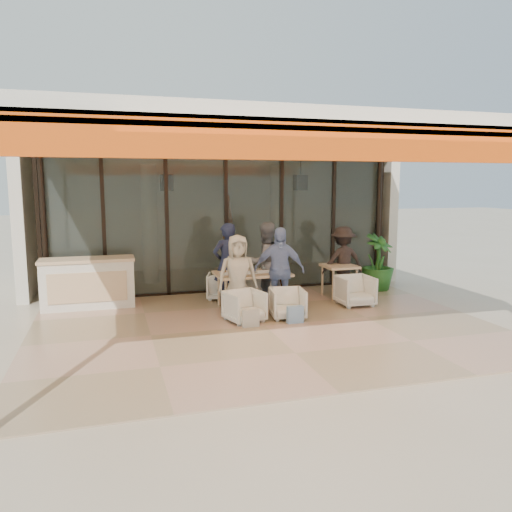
{
  "coord_description": "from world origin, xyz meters",
  "views": [
    {
      "loc": [
        -2.61,
        -8.2,
        2.55
      ],
      "look_at": [
        0.1,
        0.9,
        1.15
      ],
      "focal_mm": 35.0,
      "sensor_mm": 36.0,
      "label": 1
    }
  ],
  "objects_px": {
    "diner_periwinkle": "(279,270)",
    "side_table": "(339,270)",
    "chair_far_right": "(258,282)",
    "diner_cream": "(238,275)",
    "chair_near_right": "(288,302)",
    "side_chair": "(355,289)",
    "dining_table": "(252,275)",
    "standing_woman": "(343,261)",
    "host_counter": "(88,283)",
    "chair_far_left": "(222,285)",
    "chair_near_left": "(245,305)",
    "potted_palm": "(378,262)",
    "diner_grey": "(265,262)",
    "diner_navy": "(227,264)"
  },
  "relations": [
    {
      "from": "diner_navy",
      "to": "side_table",
      "type": "bearing_deg",
      "value": 163.04
    },
    {
      "from": "chair_near_right",
      "to": "side_table",
      "type": "distance_m",
      "value": 2.14
    },
    {
      "from": "dining_table",
      "to": "chair_far_right",
      "type": "height_order",
      "value": "dining_table"
    },
    {
      "from": "chair_near_left",
      "to": "side_table",
      "type": "height_order",
      "value": "side_table"
    },
    {
      "from": "chair_near_right",
      "to": "side_chair",
      "type": "distance_m",
      "value": 1.76
    },
    {
      "from": "chair_near_right",
      "to": "chair_far_left",
      "type": "bearing_deg",
      "value": 121.84
    },
    {
      "from": "standing_woman",
      "to": "side_table",
      "type": "bearing_deg",
      "value": 50.47
    },
    {
      "from": "dining_table",
      "to": "standing_woman",
      "type": "height_order",
      "value": "standing_woman"
    },
    {
      "from": "host_counter",
      "to": "diner_periwinkle",
      "type": "xyz_separation_m",
      "value": [
        3.62,
        -1.38,
        0.32
      ]
    },
    {
      "from": "host_counter",
      "to": "standing_woman",
      "type": "bearing_deg",
      "value": -3.6
    },
    {
      "from": "chair_near_left",
      "to": "potted_palm",
      "type": "bearing_deg",
      "value": 9.76
    },
    {
      "from": "diner_periwinkle",
      "to": "side_chair",
      "type": "bearing_deg",
      "value": 14.8
    },
    {
      "from": "host_counter",
      "to": "diner_navy",
      "type": "distance_m",
      "value": 2.84
    },
    {
      "from": "dining_table",
      "to": "potted_palm",
      "type": "distance_m",
      "value": 3.43
    },
    {
      "from": "diner_grey",
      "to": "side_chair",
      "type": "relative_size",
      "value": 2.45
    },
    {
      "from": "host_counter",
      "to": "diner_cream",
      "type": "bearing_deg",
      "value": -26.44
    },
    {
      "from": "diner_cream",
      "to": "standing_woman",
      "type": "height_order",
      "value": "standing_woman"
    },
    {
      "from": "chair_far_left",
      "to": "side_table",
      "type": "distance_m",
      "value": 2.62
    },
    {
      "from": "host_counter",
      "to": "chair_far_left",
      "type": "height_order",
      "value": "host_counter"
    },
    {
      "from": "chair_far_right",
      "to": "chair_near_left",
      "type": "relative_size",
      "value": 1.07
    },
    {
      "from": "chair_far_right",
      "to": "diner_periwinkle",
      "type": "bearing_deg",
      "value": 72.15
    },
    {
      "from": "chair_far_left",
      "to": "diner_grey",
      "type": "xyz_separation_m",
      "value": [
        0.84,
        -0.5,
        0.54
      ]
    },
    {
      "from": "diner_navy",
      "to": "standing_woman",
      "type": "height_order",
      "value": "diner_navy"
    },
    {
      "from": "chair_near_left",
      "to": "standing_woman",
      "type": "height_order",
      "value": "standing_woman"
    },
    {
      "from": "chair_near_left",
      "to": "side_chair",
      "type": "distance_m",
      "value": 2.58
    },
    {
      "from": "chair_far_right",
      "to": "potted_palm",
      "type": "bearing_deg",
      "value": 159.03
    },
    {
      "from": "chair_near_right",
      "to": "potted_palm",
      "type": "distance_m",
      "value": 3.41
    },
    {
      "from": "diner_cream",
      "to": "side_chair",
      "type": "xyz_separation_m",
      "value": [
        2.53,
        0.02,
        -0.43
      ]
    },
    {
      "from": "chair_far_left",
      "to": "chair_near_left",
      "type": "distance_m",
      "value": 1.9
    },
    {
      "from": "chair_far_right",
      "to": "side_chair",
      "type": "bearing_deg",
      "value": 122.88
    },
    {
      "from": "chair_far_left",
      "to": "diner_navy",
      "type": "height_order",
      "value": "diner_navy"
    },
    {
      "from": "potted_palm",
      "to": "chair_near_right",
      "type": "bearing_deg",
      "value": -149.12
    },
    {
      "from": "diner_navy",
      "to": "diner_cream",
      "type": "xyz_separation_m",
      "value": [
        0.0,
        -0.9,
        -0.08
      ]
    },
    {
      "from": "chair_near_left",
      "to": "side_chair",
      "type": "relative_size",
      "value": 0.92
    },
    {
      "from": "diner_cream",
      "to": "chair_far_right",
      "type": "bearing_deg",
      "value": 62.58
    },
    {
      "from": "host_counter",
      "to": "side_chair",
      "type": "xyz_separation_m",
      "value": [
        5.31,
        -1.36,
        -0.18
      ]
    },
    {
      "from": "chair_far_left",
      "to": "chair_far_right",
      "type": "height_order",
      "value": "chair_far_right"
    },
    {
      "from": "host_counter",
      "to": "chair_far_right",
      "type": "bearing_deg",
      "value": 0.25
    },
    {
      "from": "chair_far_left",
      "to": "diner_periwinkle",
      "type": "xyz_separation_m",
      "value": [
        0.84,
        -1.4,
        0.53
      ]
    },
    {
      "from": "diner_navy",
      "to": "potted_palm",
      "type": "xyz_separation_m",
      "value": [
        3.75,
        0.34,
        -0.19
      ]
    },
    {
      "from": "chair_far_left",
      "to": "standing_woman",
      "type": "height_order",
      "value": "standing_woman"
    },
    {
      "from": "diner_periwinkle",
      "to": "side_table",
      "type": "height_order",
      "value": "diner_periwinkle"
    },
    {
      "from": "chair_far_right",
      "to": "chair_near_left",
      "type": "bearing_deg",
      "value": 48.3
    },
    {
      "from": "side_table",
      "to": "potted_palm",
      "type": "xyz_separation_m",
      "value": [
        1.23,
        0.47,
        0.04
      ]
    },
    {
      "from": "chair_near_right",
      "to": "diner_cream",
      "type": "bearing_deg",
      "value": 157.22
    },
    {
      "from": "diner_navy",
      "to": "diner_cream",
      "type": "distance_m",
      "value": 0.9
    },
    {
      "from": "chair_far_right",
      "to": "diner_cream",
      "type": "xyz_separation_m",
      "value": [
        -0.84,
        -1.4,
        0.44
      ]
    },
    {
      "from": "chair_near_right",
      "to": "side_chair",
      "type": "xyz_separation_m",
      "value": [
        1.69,
        0.52,
        0.03
      ]
    },
    {
      "from": "dining_table",
      "to": "chair_far_right",
      "type": "relative_size",
      "value": 2.15
    },
    {
      "from": "potted_palm",
      "to": "chair_near_left",
      "type": "bearing_deg",
      "value": -155.1
    }
  ]
}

